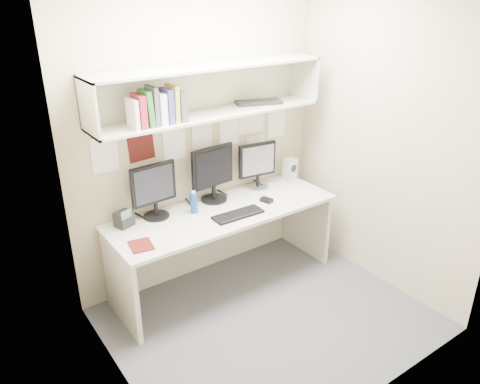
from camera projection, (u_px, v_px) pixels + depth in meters
floor at (269, 319)px, 3.81m from camera, size 2.40×2.00×0.01m
wall_back at (200, 136)px, 4.02m from camera, size 2.40×0.02×2.60m
wall_front at (390, 224)px, 2.53m from camera, size 2.40×0.02×2.60m
wall_left at (109, 214)px, 2.64m from camera, size 0.02×2.00×2.60m
wall_right at (385, 140)px, 3.91m from camera, size 0.02×2.00×2.60m
desk at (224, 246)px, 4.14m from camera, size 2.00×0.70×0.73m
overhead_hutch at (207, 89)px, 3.75m from camera, size 2.00×0.38×0.40m
pinned_papers at (200, 141)px, 4.04m from camera, size 1.92×0.01×0.48m
monitor_left at (154, 189)px, 3.78m from camera, size 0.39×0.22×0.46m
monitor_center at (213, 172)px, 4.07m from camera, size 0.42×0.23×0.49m
monitor_right at (257, 164)px, 4.34m from camera, size 0.38×0.21×0.44m
keyboard at (238, 215)px, 3.88m from camera, size 0.44×0.17×0.02m
mouse at (267, 200)px, 4.13m from camera, size 0.09×0.12×0.03m
speaker at (290, 169)px, 4.59m from camera, size 0.12×0.12×0.21m
blue_bottle at (194, 202)px, 3.91m from camera, size 0.06×0.06×0.20m
maroon_notebook at (141, 245)px, 3.43m from camera, size 0.19×0.22×0.01m
desk_phone at (124, 219)px, 3.70m from camera, size 0.16×0.16×0.16m
book_stack at (158, 108)px, 3.43m from camera, size 0.42×0.18×0.28m
hutch_tray at (259, 102)px, 4.06m from camera, size 0.43×0.28×0.03m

